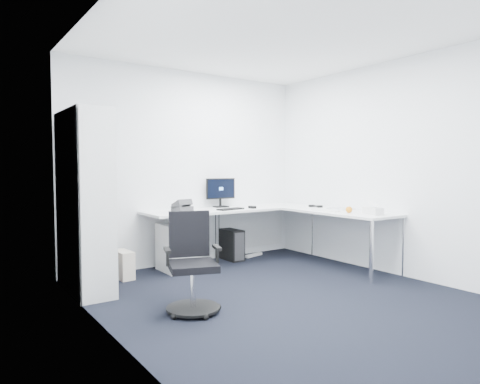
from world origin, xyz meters
TOP-DOWN VIEW (x-y plane):
  - ground at (0.00, 0.00)m, footprint 4.20×4.20m
  - ceiling at (0.00, 0.00)m, footprint 4.20×4.20m
  - wall_back at (0.00, 2.10)m, footprint 3.60×0.02m
  - wall_left at (-1.80, 0.00)m, footprint 0.02×4.20m
  - wall_right at (1.80, 0.00)m, footprint 0.02×4.20m
  - l_desk at (0.55, 1.40)m, footprint 2.65×1.48m
  - drawer_pedestal at (-0.38, 1.74)m, footprint 0.40×0.50m
  - bookshelf at (-1.62, 1.45)m, footprint 0.38×0.98m
  - task_chair at (-1.00, 0.18)m, footprint 0.66×0.66m
  - black_pc_tower at (0.58, 1.91)m, footprint 0.20×0.46m
  - beige_pc_tower at (-1.10, 1.76)m, footprint 0.18×0.36m
  - power_strip at (0.99, 1.87)m, footprint 0.35×0.14m
  - monitor at (0.45, 1.97)m, footprint 0.47×0.19m
  - black_keyboard at (0.36, 1.58)m, footprint 0.42×0.20m
  - mouse at (0.72, 1.56)m, footprint 0.07×0.11m
  - desk_phone at (-0.27, 1.79)m, footprint 0.25×0.25m
  - laptop at (1.65, 0.75)m, footprint 0.34×0.33m
  - white_keyboard at (1.30, 0.70)m, footprint 0.17×0.40m
  - headphones at (1.59, 1.18)m, footprint 0.17×0.23m
  - orange_fruit at (1.37, 0.37)m, footprint 0.08×0.08m
  - tissue_box at (1.47, 0.07)m, footprint 0.19×0.28m

SIDE VIEW (x-z plane):
  - ground at x=0.00m, z-range 0.00..0.00m
  - power_strip at x=0.99m, z-range 0.00..0.04m
  - beige_pc_tower at x=-1.10m, z-range 0.00..0.34m
  - black_pc_tower at x=0.58m, z-range 0.00..0.45m
  - drawer_pedestal at x=-0.38m, z-range 0.00..0.61m
  - l_desk at x=0.55m, z-range 0.00..0.77m
  - task_chair at x=-1.00m, z-range 0.00..0.93m
  - white_keyboard at x=1.30m, z-range 0.77..0.79m
  - black_keyboard at x=0.36m, z-range 0.77..0.79m
  - mouse at x=0.72m, z-range 0.77..0.81m
  - headphones at x=1.59m, z-range 0.77..0.83m
  - orange_fruit at x=1.37m, z-range 0.77..0.86m
  - tissue_box at x=1.47m, z-range 0.77..0.86m
  - desk_phone at x=-0.27m, z-range 0.77..0.93m
  - laptop at x=1.65m, z-range 0.77..1.01m
  - bookshelf at x=-1.62m, z-range 0.00..1.96m
  - monitor at x=0.45m, z-range 0.77..1.21m
  - wall_back at x=0.00m, z-range 0.00..2.70m
  - wall_left at x=-1.80m, z-range 0.00..2.70m
  - wall_right at x=1.80m, z-range 0.00..2.70m
  - ceiling at x=0.00m, z-range 2.70..2.70m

